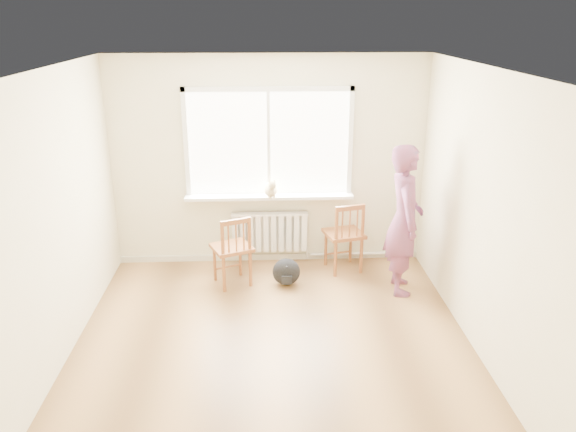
{
  "coord_description": "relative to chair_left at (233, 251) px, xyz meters",
  "views": [
    {
      "loc": [
        -0.07,
        -4.72,
        3.16
      ],
      "look_at": [
        0.2,
        1.2,
        1.0
      ],
      "focal_mm": 35.0,
      "sensor_mm": 36.0,
      "label": 1
    }
  ],
  "objects": [
    {
      "name": "backpack",
      "position": [
        0.64,
        -0.02,
        -0.28
      ],
      "size": [
        0.41,
        0.37,
        0.34
      ],
      "primitive_type": "ellipsoid",
      "rotation": [
        0.0,
        0.0,
        -0.4
      ],
      "color": "black",
      "rests_on": "floor"
    },
    {
      "name": "person",
      "position": [
        2.0,
        -0.2,
        0.44
      ],
      "size": [
        0.47,
        0.68,
        1.78
      ],
      "primitive_type": "imported",
      "rotation": [
        0.0,
        0.0,
        1.51
      ],
      "color": "#BD3F51",
      "rests_on": "floor"
    },
    {
      "name": "window",
      "position": [
        0.45,
        0.72,
        1.21
      ],
      "size": [
        2.12,
        0.05,
        1.42
      ],
      "color": "white",
      "rests_on": "back_wall"
    },
    {
      "name": "cat",
      "position": [
        0.47,
        0.55,
        0.6
      ],
      "size": [
        0.21,
        0.39,
        0.26
      ],
      "rotation": [
        0.0,
        0.0,
        0.14
      ],
      "color": "beige",
      "rests_on": "windowsill"
    },
    {
      "name": "radiator",
      "position": [
        0.45,
        0.65,
        -0.01
      ],
      "size": [
        1.0,
        0.12,
        0.55
      ],
      "color": "white",
      "rests_on": "back_wall"
    },
    {
      "name": "ceiling",
      "position": [
        0.45,
        -1.51,
        2.25
      ],
      "size": [
        4.5,
        4.5,
        0.0
      ],
      "primitive_type": "plane",
      "rotation": [
        3.14,
        0.0,
        0.0
      ],
      "color": "white",
      "rests_on": "back_wall"
    },
    {
      "name": "floor",
      "position": [
        0.45,
        -1.51,
        -0.45
      ],
      "size": [
        4.5,
        4.5,
        0.0
      ],
      "primitive_type": "plane",
      "color": "#A97845",
      "rests_on": "ground"
    },
    {
      "name": "chair_right",
      "position": [
        1.41,
        0.34,
        0.02
      ],
      "size": [
        0.55,
        0.54,
        0.93
      ],
      "rotation": [
        0.0,
        0.0,
        3.38
      ],
      "color": "#98532C",
      "rests_on": "floor"
    },
    {
      "name": "back_wall",
      "position": [
        0.45,
        0.74,
        0.9
      ],
      "size": [
        4.0,
        0.01,
        2.7
      ],
      "primitive_type": "cube",
      "color": "beige",
      "rests_on": "ground"
    },
    {
      "name": "baseboard",
      "position": [
        0.45,
        0.73,
        -0.41
      ],
      "size": [
        4.0,
        0.03,
        0.08
      ],
      "primitive_type": "cube",
      "color": "beige",
      "rests_on": "ground"
    },
    {
      "name": "chair_left",
      "position": [
        0.0,
        0.0,
        0.0
      ],
      "size": [
        0.57,
        0.56,
        0.9
      ],
      "rotation": [
        0.0,
        0.0,
        3.55
      ],
      "color": "#98532C",
      "rests_on": "floor"
    },
    {
      "name": "heating_pipe",
      "position": [
        1.7,
        0.68,
        -0.37
      ],
      "size": [
        1.4,
        0.04,
        0.04
      ],
      "primitive_type": "cylinder",
      "rotation": [
        0.0,
        1.57,
        0.0
      ],
      "color": "silver",
      "rests_on": "back_wall"
    },
    {
      "name": "windowsill",
      "position": [
        0.45,
        0.63,
        0.48
      ],
      "size": [
        2.15,
        0.22,
        0.04
      ],
      "primitive_type": "cube",
      "color": "white",
      "rests_on": "back_wall"
    }
  ]
}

